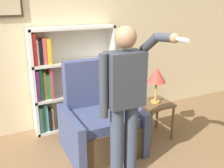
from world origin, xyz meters
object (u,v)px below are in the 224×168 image
Objects in this scene: table_lamp at (157,76)px; bookcase at (65,80)px; person_standing at (125,98)px; side_table at (155,108)px; armchair at (100,123)px.

bookcase is at bearing 140.92° from table_lamp.
person_standing is (0.21, -1.55, 0.20)m from bookcase.
person_standing is 1.23m from side_table.
table_lamp reaches higher than side_table.
person_standing is (-0.01, -0.72, 0.63)m from armchair.
side_table is 0.50m from table_lamp.
bookcase is at bearing 140.92° from side_table.
bookcase is 1.45m from side_table.
bookcase is 3.06× the size of table_lamp.
side_table is 1.05× the size of table_lamp.
bookcase is 2.92× the size of side_table.
bookcase reaches higher than table_lamp.
bookcase is at bearing 105.04° from armchair.
table_lamp is (1.09, -0.89, 0.16)m from bookcase.
side_table is (1.09, -0.89, -0.34)m from bookcase.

